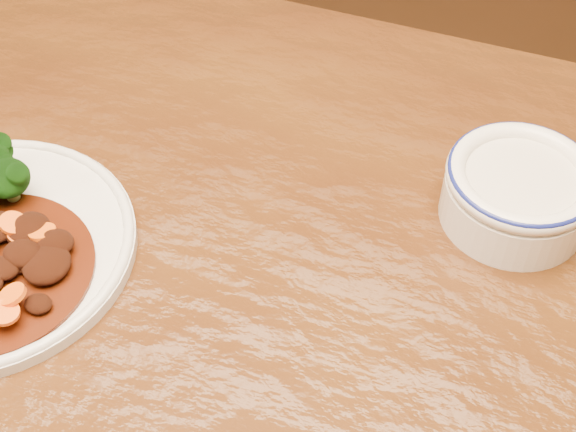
% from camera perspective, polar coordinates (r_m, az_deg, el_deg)
% --- Properties ---
extents(dining_table, '(1.54, 0.97, 0.75)m').
position_cam_1_polar(dining_table, '(0.76, -4.65, -9.35)').
color(dining_table, '#4D2A0D').
rests_on(dining_table, ground).
extents(dip_bowl, '(0.14, 0.14, 0.06)m').
position_cam_1_polar(dip_bowl, '(0.76, 16.05, 1.76)').
color(dip_bowl, white).
rests_on(dip_bowl, dining_table).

